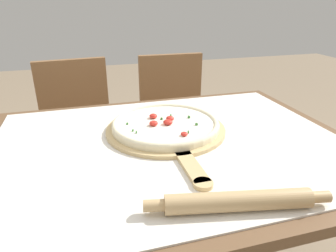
{
  "coord_description": "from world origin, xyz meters",
  "views": [
    {
      "loc": [
        -0.24,
        -0.81,
        1.21
      ],
      "look_at": [
        0.01,
        0.06,
        0.81
      ],
      "focal_mm": 32.0,
      "sensor_mm": 36.0,
      "label": 1
    }
  ],
  "objects_px": {
    "pizza_peel": "(167,131)",
    "chair_left": "(79,130)",
    "chair_right": "(174,120)",
    "rolling_pin": "(238,201)",
    "pizza": "(166,124)"
  },
  "relations": [
    {
      "from": "pizza_peel",
      "to": "chair_left",
      "type": "relative_size",
      "value": 0.63
    },
    {
      "from": "chair_left",
      "to": "chair_right",
      "type": "height_order",
      "value": "same"
    },
    {
      "from": "rolling_pin",
      "to": "pizza_peel",
      "type": "bearing_deg",
      "value": 95.16
    },
    {
      "from": "pizza_peel",
      "to": "chair_left",
      "type": "xyz_separation_m",
      "value": [
        -0.31,
        0.71,
        -0.27
      ]
    },
    {
      "from": "chair_right",
      "to": "rolling_pin",
      "type": "bearing_deg",
      "value": -99.17
    },
    {
      "from": "rolling_pin",
      "to": "chair_left",
      "type": "xyz_separation_m",
      "value": [
        -0.35,
        1.13,
        -0.28
      ]
    },
    {
      "from": "pizza_peel",
      "to": "pizza",
      "type": "distance_m",
      "value": 0.02
    },
    {
      "from": "pizza",
      "to": "chair_right",
      "type": "height_order",
      "value": "chair_right"
    },
    {
      "from": "rolling_pin",
      "to": "chair_left",
      "type": "distance_m",
      "value": 1.22
    },
    {
      "from": "rolling_pin",
      "to": "chair_right",
      "type": "height_order",
      "value": "chair_right"
    },
    {
      "from": "pizza",
      "to": "chair_right",
      "type": "distance_m",
      "value": 0.79
    },
    {
      "from": "pizza",
      "to": "rolling_pin",
      "type": "xyz_separation_m",
      "value": [
        0.04,
        -0.44,
        -0.0
      ]
    },
    {
      "from": "chair_left",
      "to": "chair_right",
      "type": "distance_m",
      "value": 0.56
    },
    {
      "from": "pizza_peel",
      "to": "chair_left",
      "type": "bearing_deg",
      "value": 113.67
    },
    {
      "from": "pizza_peel",
      "to": "chair_right",
      "type": "distance_m",
      "value": 0.79
    }
  ]
}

